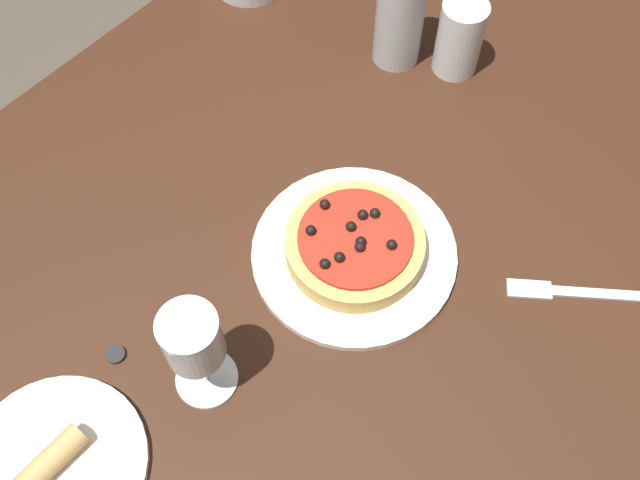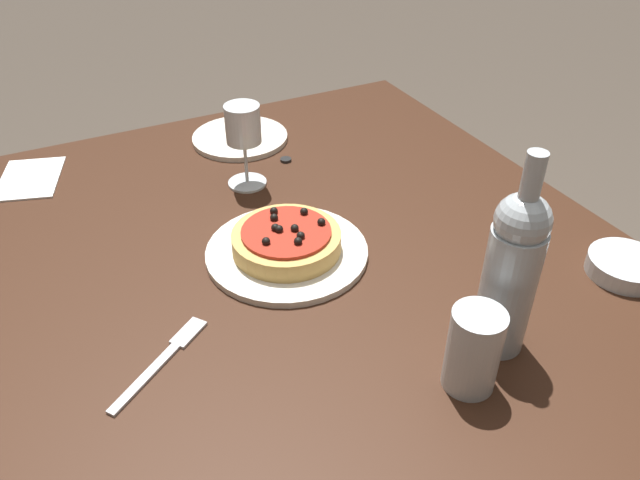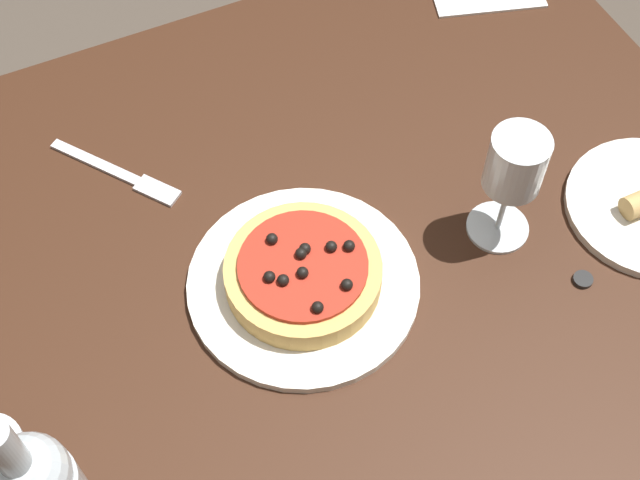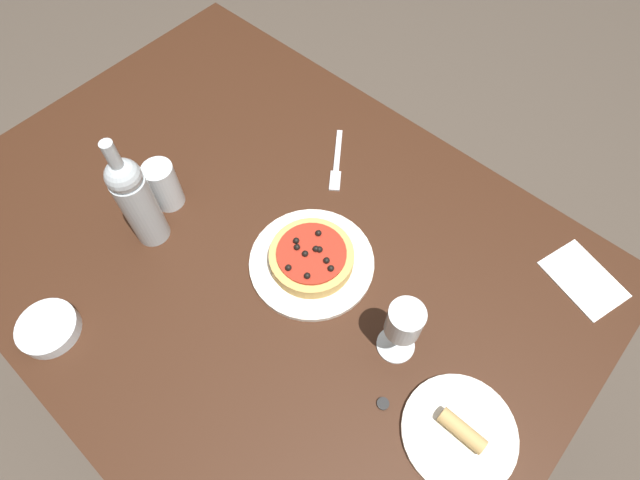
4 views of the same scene
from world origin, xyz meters
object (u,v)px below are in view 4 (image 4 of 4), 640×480
at_px(dining_table, 262,257).
at_px(wine_glass, 404,324).
at_px(pizza, 312,257).
at_px(wine_bottle, 136,200).
at_px(dinner_plate, 312,262).
at_px(water_cup, 164,185).
at_px(bottle_cap, 383,404).
at_px(side_plate, 460,432).
at_px(fork, 337,164).
at_px(side_bowl, 49,328).

relative_size(dining_table, wine_glass, 8.70).
distance_m(pizza, wine_bottle, 0.39).
xyz_separation_m(dinner_plate, water_cup, (-0.37, -0.10, 0.06)).
xyz_separation_m(wine_bottle, bottle_cap, (0.63, 0.05, -0.13)).
relative_size(wine_bottle, bottle_cap, 12.81).
relative_size(wine_glass, side_plate, 0.79).
bearing_deg(fork, wine_glass, 18.50).
xyz_separation_m(dining_table, wine_bottle, (-0.20, -0.15, 0.21)).
distance_m(side_bowl, bottle_cap, 0.69).
bearing_deg(side_plate, fork, 150.34).
bearing_deg(wine_bottle, dining_table, 36.56).
relative_size(wine_bottle, side_bowl, 2.50).
distance_m(pizza, fork, 0.29).
distance_m(pizza, side_bowl, 0.56).
height_order(wine_glass, water_cup, wine_glass).
distance_m(dinner_plate, bottle_cap, 0.34).
distance_m(wine_glass, fork, 0.50).
bearing_deg(bottle_cap, side_bowl, -150.58).
xyz_separation_m(dinner_plate, bottle_cap, (0.31, -0.14, -0.00)).
relative_size(water_cup, side_bowl, 1.00).
bearing_deg(bottle_cap, dining_table, 167.30).
bearing_deg(water_cup, wine_bottle, -62.80).
bearing_deg(fork, bottle_cap, 12.81).
relative_size(wine_bottle, side_plate, 1.42).
bearing_deg(water_cup, bottle_cap, -3.06).
relative_size(dining_table, fork, 8.75).
bearing_deg(wine_glass, water_cup, -173.33).
height_order(dining_table, wine_bottle, wine_bottle).
height_order(pizza, wine_glass, wine_glass).
relative_size(dining_table, pizza, 7.96).
bearing_deg(side_bowl, side_plate, 27.90).
bearing_deg(bottle_cap, wine_bottle, -175.68).
bearing_deg(dinner_plate, water_cup, -164.94).
bearing_deg(dinner_plate, fork, 119.67).
bearing_deg(side_plate, wine_bottle, -172.61).
relative_size(wine_bottle, water_cup, 2.49).
bearing_deg(dining_table, side_bowl, -110.83).
distance_m(pizza, water_cup, 0.38).
relative_size(dining_table, side_bowl, 12.01).
height_order(wine_glass, side_plate, wine_glass).
relative_size(dining_table, dinner_plate, 5.31).
distance_m(side_bowl, fork, 0.75).
relative_size(dinner_plate, bottle_cap, 11.59).
bearing_deg(fork, side_bowl, -48.33).
bearing_deg(fork, dinner_plate, -6.83).
bearing_deg(wine_bottle, water_cup, 117.20).
bearing_deg(water_cup, pizza, 15.04).
xyz_separation_m(wine_glass, side_bowl, (-0.55, -0.45, -0.11)).
xyz_separation_m(dining_table, side_bowl, (-0.17, -0.44, 0.09)).
height_order(wine_bottle, side_plate, wine_bottle).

